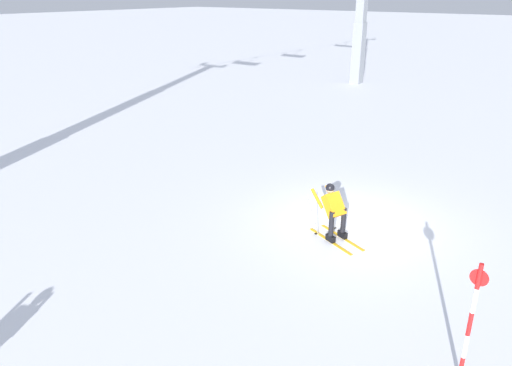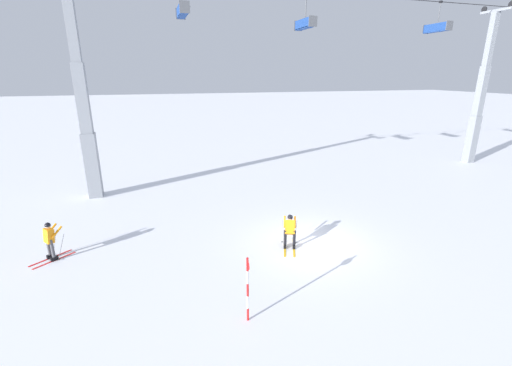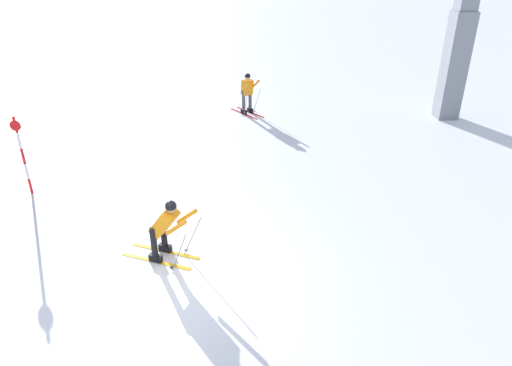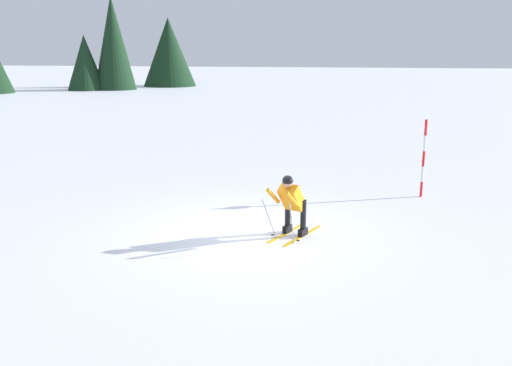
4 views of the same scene
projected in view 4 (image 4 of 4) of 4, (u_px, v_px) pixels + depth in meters
ground_plane at (245, 232)px, 12.13m from camera, size 260.00×260.00×0.00m
skier_carving_main at (291, 201)px, 11.65m from camera, size 1.17×1.77×1.57m
trail_marker_pole at (424, 156)px, 14.85m from camera, size 0.07×0.28×2.18m
tree_line_ridge at (6, 51)px, 52.94m from camera, size 30.16×28.99×9.71m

